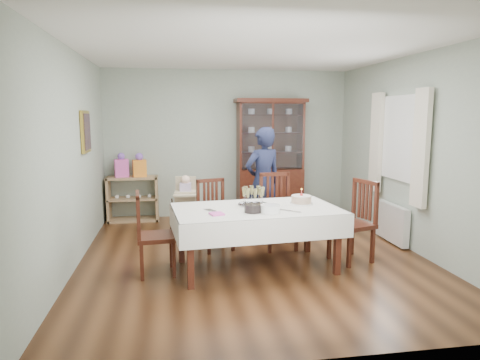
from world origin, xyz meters
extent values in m
plane|color=#593319|center=(0.00, 0.00, 0.00)|extent=(5.00, 5.00, 0.00)
plane|color=#9EAA99|center=(0.00, 2.50, 1.35)|extent=(4.50, 0.00, 4.50)
plane|color=#9EAA99|center=(-2.25, 0.00, 1.35)|extent=(0.00, 5.00, 5.00)
plane|color=#9EAA99|center=(2.25, 0.00, 1.35)|extent=(0.00, 5.00, 5.00)
plane|color=white|center=(0.00, 0.00, 2.70)|extent=(5.00, 5.00, 0.00)
cube|color=#451F11|center=(-0.04, -0.44, 0.72)|extent=(1.98, 1.21, 0.06)
cube|color=silver|center=(-0.04, -0.44, 0.76)|extent=(2.09, 1.32, 0.01)
cube|color=#451F11|center=(0.75, 2.26, 0.45)|extent=(1.20, 0.45, 0.90)
cube|color=white|center=(0.75, 2.07, 1.50)|extent=(1.12, 0.01, 1.16)
cube|color=#451F11|center=(0.75, 2.26, 2.14)|extent=(1.30, 0.48, 0.07)
cube|color=tan|center=(-1.75, 2.28, 0.02)|extent=(0.90, 0.38, 0.04)
cube|color=tan|center=(-1.75, 2.28, 0.40)|extent=(0.90, 0.38, 0.03)
cube|color=tan|center=(-1.75, 2.28, 0.78)|extent=(0.90, 0.38, 0.04)
cube|color=tan|center=(-2.17, 2.28, 0.40)|extent=(0.04, 0.38, 0.80)
cube|color=tan|center=(-1.33, 2.28, 0.40)|extent=(0.04, 0.38, 0.80)
cube|color=gold|center=(-2.22, 0.80, 1.65)|extent=(0.04, 0.48, 0.58)
cube|color=white|center=(2.22, 0.30, 1.55)|extent=(0.04, 1.02, 1.22)
cube|color=silver|center=(2.16, -0.32, 1.45)|extent=(0.07, 0.30, 1.55)
cube|color=silver|center=(2.16, 0.92, 1.45)|extent=(0.07, 0.30, 1.55)
cube|color=white|center=(2.16, 0.30, 0.30)|extent=(0.10, 0.80, 0.55)
cube|color=#451F11|center=(-0.45, 0.40, 0.45)|extent=(0.54, 0.54, 0.05)
cube|color=#451F11|center=(-0.51, 0.59, 0.72)|extent=(0.41, 0.16, 0.52)
cube|color=#451F11|center=(0.43, 0.31, 0.48)|extent=(0.51, 0.51, 0.05)
cube|color=#451F11|center=(0.42, 0.52, 0.78)|extent=(0.45, 0.08, 0.56)
cube|color=#451F11|center=(-1.24, -0.44, 0.45)|extent=(0.48, 0.48, 0.05)
cube|color=#451F11|center=(-1.44, -0.46, 0.73)|extent=(0.08, 0.43, 0.52)
cube|color=#451F11|center=(1.22, -0.37, 0.48)|extent=(0.59, 0.59, 0.05)
cube|color=#451F11|center=(1.42, -0.31, 0.77)|extent=(0.18, 0.44, 0.56)
imported|color=#161A32|center=(0.35, 1.00, 0.85)|extent=(0.72, 0.60, 1.70)
cube|color=tan|center=(-0.85, 1.05, 0.62)|extent=(0.34, 0.31, 0.23)
cube|color=tan|center=(-0.85, 1.05, 0.81)|extent=(0.32, 0.09, 0.26)
cube|color=tan|center=(-0.85, 1.05, 0.70)|extent=(0.35, 0.18, 0.03)
cube|color=#BDA6CA|center=(-0.85, 1.05, 0.77)|extent=(0.18, 0.15, 0.17)
sphere|color=beige|center=(-0.85, 1.05, 0.90)|extent=(0.14, 0.14, 0.14)
cylinder|color=silver|center=(-0.05, -0.30, 0.77)|extent=(0.38, 0.38, 0.01)
torus|color=silver|center=(-0.05, -0.30, 0.78)|extent=(0.39, 0.39, 0.01)
cylinder|color=white|center=(0.57, -0.30, 0.77)|extent=(0.29, 0.29, 0.02)
cylinder|color=brown|center=(0.57, -0.30, 0.82)|extent=(0.25, 0.25, 0.09)
cylinder|color=silver|center=(0.57, -0.30, 0.87)|extent=(0.25, 0.25, 0.01)
cylinder|color=#F24C4C|center=(0.57, -0.30, 0.91)|extent=(0.01, 0.01, 0.07)
sphere|color=yellow|center=(0.57, -0.30, 0.95)|extent=(0.02, 0.02, 0.02)
cylinder|color=black|center=(-0.13, -0.66, 0.81)|extent=(0.23, 0.23, 0.10)
cylinder|color=white|center=(0.06, -0.72, 0.81)|extent=(0.29, 0.29, 0.10)
cube|color=#E855B7|center=(-0.55, -0.72, 0.77)|extent=(0.18, 0.18, 0.02)
cube|color=silver|center=(0.30, -0.68, 0.77)|extent=(0.24, 0.23, 0.01)
cube|color=#E855B7|center=(-1.92, 2.26, 0.96)|extent=(0.26, 0.20, 0.31)
sphere|color=#E533B2|center=(-1.92, 2.26, 1.17)|extent=(0.13, 0.13, 0.13)
cube|color=orange|center=(-1.61, 2.26, 0.95)|extent=(0.25, 0.20, 0.30)
sphere|color=#E533B2|center=(-1.61, 2.26, 1.15)|extent=(0.14, 0.14, 0.14)
camera|label=1|loc=(-1.04, -5.43, 1.87)|focal=32.00mm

